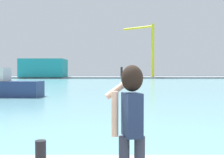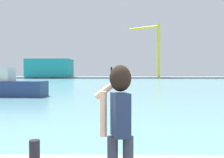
% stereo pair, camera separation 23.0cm
% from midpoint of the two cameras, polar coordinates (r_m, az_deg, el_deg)
% --- Properties ---
extents(ground_plane, '(220.00, 220.00, 0.00)m').
position_cam_midpoint_polar(ground_plane, '(53.38, 2.09, -0.79)').
color(ground_plane, '#334751').
extents(harbor_water, '(140.00, 100.00, 0.02)m').
position_cam_midpoint_polar(harbor_water, '(55.37, 2.07, -0.70)').
color(harbor_water, '#6BA8B2').
rests_on(harbor_water, ground_plane).
extents(far_shore_dock, '(140.00, 20.00, 0.49)m').
position_cam_midpoint_polar(far_shore_dock, '(95.35, 1.76, 0.37)').
color(far_shore_dock, gray).
rests_on(far_shore_dock, ground_plane).
extents(person_photographer, '(0.53, 0.54, 1.74)m').
position_cam_midpoint_polar(person_photographer, '(3.52, 3.47, -8.08)').
color(person_photographer, '#2D3342').
rests_on(person_photographer, quay_promenade).
extents(harbor_bollard, '(0.19, 0.19, 0.43)m').
position_cam_midpoint_polar(harbor_bollard, '(5.17, -14.75, -14.67)').
color(harbor_bollard, black).
rests_on(harbor_bollard, quay_promenade).
extents(boat_moored, '(6.56, 2.58, 2.47)m').
position_cam_midpoint_polar(boat_moored, '(24.90, -21.03, -1.41)').
color(boat_moored, navy).
rests_on(boat_moored, harbor_water).
extents(warehouse_left, '(14.16, 10.40, 5.88)m').
position_cam_midpoint_polar(warehouse_left, '(92.70, -12.87, 2.26)').
color(warehouse_left, teal).
rests_on(warehouse_left, far_shore_dock).
extents(port_crane, '(9.86, 7.56, 17.28)m').
position_cam_midpoint_polar(port_crane, '(90.18, 9.08, 7.15)').
color(port_crane, yellow).
rests_on(port_crane, far_shore_dock).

